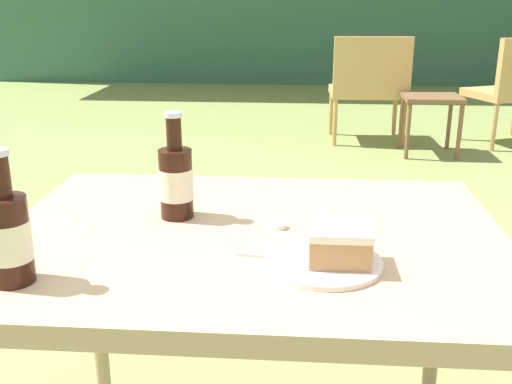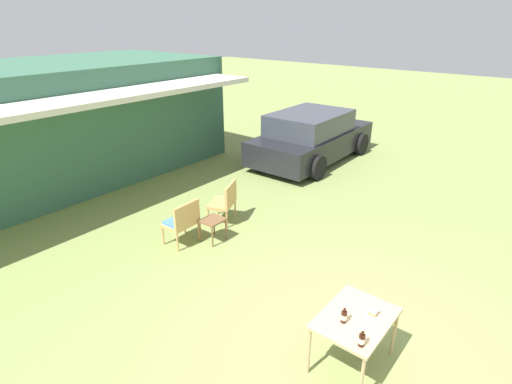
# 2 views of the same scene
# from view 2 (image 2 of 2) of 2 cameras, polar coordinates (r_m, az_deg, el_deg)

# --- Properties ---
(ground_plane) EXTENTS (60.00, 60.00, 0.00)m
(ground_plane) POSITION_cam_2_polar(r_m,az_deg,el_deg) (5.44, 13.29, -22.62)
(ground_plane) COLOR olive
(cabin_building) EXTENTS (9.29, 5.44, 2.88)m
(cabin_building) POSITION_cam_2_polar(r_m,az_deg,el_deg) (11.43, -29.32, 8.34)
(cabin_building) COLOR #38664C
(cabin_building) RESTS_ON ground_plane
(parked_car) EXTENTS (4.35, 2.18, 1.44)m
(parked_car) POSITION_cam_2_polar(r_m,az_deg,el_deg) (11.85, 7.94, 7.79)
(parked_car) COLOR black
(parked_car) RESTS_ON ground_plane
(wicker_chair_cushioned) EXTENTS (0.61, 0.47, 0.84)m
(wicker_chair_cushioned) POSITION_cam_2_polar(r_m,az_deg,el_deg) (7.45, -10.50, -4.00)
(wicker_chair_cushioned) COLOR tan
(wicker_chair_cushioned) RESTS_ON ground_plane
(wicker_chair_plain) EXTENTS (0.72, 0.65, 0.84)m
(wicker_chair_plain) POSITION_cam_2_polar(r_m,az_deg,el_deg) (8.13, -4.40, -1.15)
(wicker_chair_plain) COLOR tan
(wicker_chair_plain) RESTS_ON ground_plane
(garden_side_table) EXTENTS (0.41, 0.37, 0.44)m
(garden_side_table) POSITION_cam_2_polar(r_m,az_deg,el_deg) (7.51, -6.18, -4.38)
(garden_side_table) COLOR brown
(garden_side_table) RESTS_ON ground_plane
(patio_table) EXTENTS (0.99, 0.74, 0.71)m
(patio_table) POSITION_cam_2_polar(r_m,az_deg,el_deg) (5.01, 14.00, -17.51)
(patio_table) COLOR tan
(patio_table) RESTS_ON ground_plane
(cake_on_plate) EXTENTS (0.20, 0.20, 0.07)m
(cake_on_plate) POSITION_cam_2_polar(r_m,az_deg,el_deg) (5.02, 16.38, -16.32)
(cake_on_plate) COLOR silver
(cake_on_plate) RESTS_ON patio_table
(cola_bottle_near) EXTENTS (0.07, 0.07, 0.22)m
(cola_bottle_near) POSITION_cam_2_polar(r_m,az_deg,el_deg) (4.82, 12.45, -16.95)
(cola_bottle_near) COLOR black
(cola_bottle_near) RESTS_ON patio_table
(cola_bottle_far) EXTENTS (0.07, 0.07, 0.22)m
(cola_bottle_far) POSITION_cam_2_polar(r_m,az_deg,el_deg) (4.59, 14.88, -19.71)
(cola_bottle_far) COLOR black
(cola_bottle_far) RESTS_ON patio_table
(fork) EXTENTS (0.20, 0.04, 0.01)m
(fork) POSITION_cam_2_polar(r_m,az_deg,el_deg) (4.99, 15.83, -16.91)
(fork) COLOR silver
(fork) RESTS_ON patio_table
(loose_bottle_cap) EXTENTS (0.03, 0.03, 0.01)m
(loose_bottle_cap) POSITION_cam_2_polar(r_m,az_deg,el_deg) (5.01, 14.10, -16.46)
(loose_bottle_cap) COLOR silver
(loose_bottle_cap) RESTS_ON patio_table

